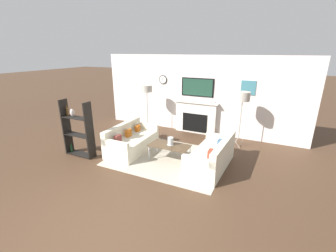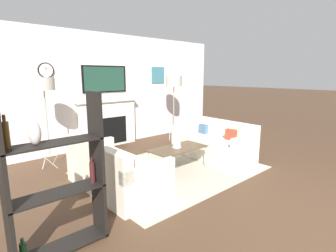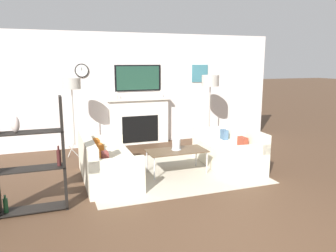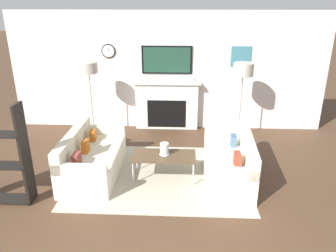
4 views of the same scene
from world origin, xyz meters
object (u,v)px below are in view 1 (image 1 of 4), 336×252
at_px(couch_right, 212,157).
at_px(shelf_unit, 78,130).
at_px(coffee_table, 170,146).
at_px(floor_lamp_left, 147,90).
at_px(floor_lamp_right, 243,97).
at_px(hurricane_candle, 170,142).
at_px(couch_left, 131,141).

relative_size(couch_right, shelf_unit, 1.13).
height_order(coffee_table, shelf_unit, shelf_unit).
xyz_separation_m(floor_lamp_left, shelf_unit, (-0.75, -2.53, -0.79)).
bearing_deg(floor_lamp_right, coffee_table, -131.51).
bearing_deg(coffee_table, couch_right, 3.98).
bearing_deg(couch_right, hurricane_candle, -178.08).
bearing_deg(couch_left, couch_right, -0.05).
bearing_deg(floor_lamp_left, floor_lamp_right, 0.00).
distance_m(couch_right, coffee_table, 1.14).
height_order(couch_right, hurricane_candle, couch_right).
xyz_separation_m(couch_right, coffee_table, (-1.14, -0.08, 0.12)).
distance_m(couch_right, hurricane_candle, 1.15).
xyz_separation_m(couch_left, coffee_table, (1.29, -0.08, 0.12)).
bearing_deg(couch_right, couch_left, 179.95).
distance_m(coffee_table, hurricane_candle, 0.13).
xyz_separation_m(floor_lamp_right, shelf_unit, (-3.97, -2.53, -0.79)).
bearing_deg(floor_lamp_left, coffee_table, -45.90).
xyz_separation_m(couch_right, hurricane_candle, (-1.13, -0.04, 0.24)).
bearing_deg(floor_lamp_left, shelf_unit, -106.51).
height_order(couch_left, floor_lamp_right, floor_lamp_right).
bearing_deg(hurricane_candle, coffee_table, -100.67).
distance_m(coffee_table, floor_lamp_left, 2.67).
bearing_deg(coffee_table, couch_left, 176.39).
bearing_deg(floor_lamp_right, couch_right, -103.56).
distance_m(hurricane_candle, floor_lamp_left, 2.60).
bearing_deg(hurricane_candle, floor_lamp_right, 47.96).
relative_size(couch_left, shelf_unit, 1.09).
xyz_separation_m(couch_right, floor_lamp_left, (-2.82, 1.66, 1.26)).
relative_size(hurricane_candle, shelf_unit, 0.13).
xyz_separation_m(couch_left, floor_lamp_right, (2.82, 1.65, 1.27)).
bearing_deg(floor_lamp_left, hurricane_candle, -45.08).
height_order(couch_left, hurricane_candle, couch_left).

